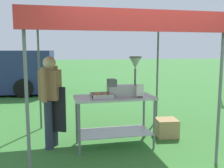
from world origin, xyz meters
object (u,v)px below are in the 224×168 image
Objects in this scene: stall_canopy at (113,24)px; menu_sign at (140,92)px; donut_tray at (102,96)px; vendor at (51,97)px; donut_cart at (114,110)px; supply_crate at (166,128)px; donut_fryer at (125,83)px.

stall_canopy reaches higher than menu_sign.
stall_canopy is 1.26m from donut_tray.
stall_canopy is 1.80× the size of vendor.
stall_canopy is at bearing 90.00° from donut_cart.
donut_tray is 0.88× the size of supply_crate.
supply_crate is at bearing 8.95° from stall_canopy.
stall_canopy reaches higher than vendor.
menu_sign is (0.21, -0.23, -0.12)m from donut_fryer.
menu_sign is 1.18m from supply_crate.
donut_fryer reaches higher than donut_cart.
menu_sign is at bearing -21.98° from donut_cart.
donut_cart is at bearing 158.02° from menu_sign.
vendor reaches higher than donut_cart.
donut_fryer reaches higher than donut_tray.
donut_cart is 0.35m from donut_tray.
supply_crate is (0.72, 0.44, -0.83)m from menu_sign.
donut_fryer is (0.44, 0.10, 0.19)m from donut_tray.
donut_fryer is (0.21, -0.03, -1.03)m from stall_canopy.
donut_tray is at bearing -167.23° from supply_crate.
donut_fryer is (0.21, 0.06, 0.47)m from donut_cart.
menu_sign reaches higher than donut_cart.
supply_crate is at bearing 12.77° from donut_tray.
menu_sign is (0.42, -0.17, 0.34)m from donut_cart.
stall_canopy is at bearing 29.85° from donut_tray.
stall_canopy is at bearing 147.49° from menu_sign.
donut_tray is 0.49m from donut_fryer.
donut_fryer is at bearing -5.52° from vendor.
donut_cart is 0.87× the size of vendor.
stall_canopy is at bearing -4.86° from vendor.
donut_cart is 1.26m from supply_crate.
vendor is 2.35m from supply_crate.
donut_fryer is at bearing 16.98° from donut_cart.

